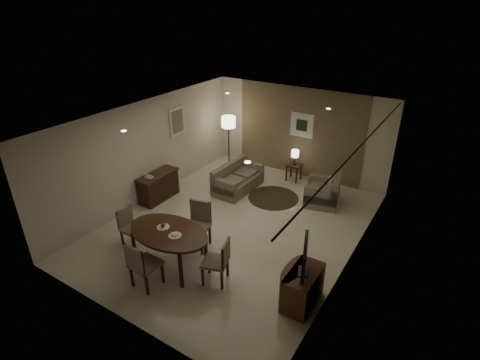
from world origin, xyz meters
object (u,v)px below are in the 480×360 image
Objects in this scene: chair_left at (133,228)px; armchair at (322,190)px; dining_table at (170,248)px; floor_lamp at (229,143)px; side_table at (294,172)px; chair_right at (215,261)px; chair_near at (146,263)px; sofa at (238,178)px; console_desk at (159,186)px; tv_cabinet at (303,288)px; chair_far at (196,227)px.

chair_left is 0.97× the size of armchair.
floor_lamp is at bearing 109.75° from dining_table.
side_table is (0.47, 4.96, -0.16)m from dining_table.
dining_table is 1.87× the size of chair_right.
side_table is (0.45, 5.65, -0.25)m from chair_near.
dining_table is 3.63m from sofa.
armchair reaches higher than sofa.
floor_lamp is (-2.74, 4.58, 0.38)m from chair_right.
chair_right is 0.60× the size of sofa.
console_desk is 2.23m from sofa.
chair_near reaches higher than tv_cabinet.
chair_right is 4.91m from side_table.
side_table is at bearing 84.63° from dining_table.
armchair reaches higher than side_table.
chair_near is 4.31m from sofa.
chair_far is 2.03× the size of side_table.
armchair is (-1.04, 3.64, 0.05)m from tv_cabinet.
armchair is at bearing 67.63° from dining_table.
tv_cabinet is 2.76m from dining_table.
chair_left is 0.92× the size of chair_right.
tv_cabinet is 5.04m from side_table.
floor_lamp reaches higher than chair_near.
dining_table is 1.69× the size of chair_far.
armchair is at bearing 105.88° from tv_cabinet.
chair_near reaches higher than chair_left.
dining_table is 1.04× the size of floor_lamp.
side_table is at bearing -16.34° from chair_left.
chair_far is at bearing 173.21° from tv_cabinet.
floor_lamp is at bearing -172.46° from side_table.
floor_lamp reaches higher than dining_table.
dining_table is at bearing -102.53° from chair_right.
console_desk is 1.32× the size of armchair.
chair_right is (1.04, 0.78, -0.03)m from chair_near.
floor_lamp reaches higher than chair_far.
sofa is (-0.64, 4.26, -0.14)m from chair_near.
chair_near is 1.96× the size of side_table.
chair_left reaches higher than side_table.
tv_cabinet is 2.95m from chair_near.
chair_right reaches higher than tv_cabinet.
chair_right is (0.98, -0.68, -0.05)m from chair_far.
sofa is at bearing -91.06° from armchair.
tv_cabinet is 0.85× the size of chair_far.
chair_left is at bearing -163.46° from chair_far.
chair_right is at bearing -22.90° from armchair.
sofa is at bearing -6.60° from chair_left.
tv_cabinet is 0.88× the size of chair_near.
console_desk is at bearing -48.48° from chair_near.
floor_lamp is at bearing -70.45° from chair_near.
chair_near reaches higher than dining_table.
floor_lamp is (-1.05, 1.11, 0.48)m from sofa.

